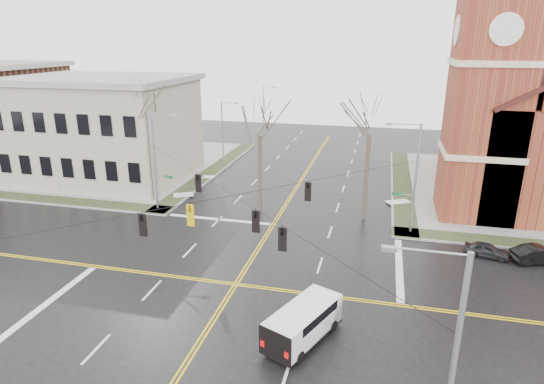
% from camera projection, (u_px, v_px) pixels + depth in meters
% --- Properties ---
extents(ground, '(120.00, 120.00, 0.00)m').
position_uv_depth(ground, '(236.00, 284.00, 29.85)').
color(ground, black).
rests_on(ground, ground).
extents(sidewalks, '(80.00, 80.00, 0.17)m').
position_uv_depth(sidewalks, '(236.00, 283.00, 29.83)').
color(sidewalks, gray).
rests_on(sidewalks, ground).
extents(road_markings, '(100.00, 100.00, 0.01)m').
position_uv_depth(road_markings, '(236.00, 284.00, 29.85)').
color(road_markings, gold).
rests_on(road_markings, ground).
extents(civic_building_a, '(18.00, 14.00, 11.00)m').
position_uv_depth(civic_building_a, '(105.00, 130.00, 51.48)').
color(civic_building_a, gray).
rests_on(civic_building_a, ground).
extents(signal_pole_ne, '(2.75, 0.22, 9.00)m').
position_uv_depth(signal_pole_ne, '(414.00, 176.00, 36.30)').
color(signal_pole_ne, gray).
rests_on(signal_pole_ne, ground).
extents(signal_pole_nw, '(2.75, 0.22, 9.00)m').
position_uv_depth(signal_pole_nw, '(156.00, 159.00, 41.42)').
color(signal_pole_nw, gray).
rests_on(signal_pole_nw, ground).
extents(signal_pole_se, '(2.75, 0.22, 9.00)m').
position_uv_depth(signal_pole_se, '(448.00, 366.00, 15.13)').
color(signal_pole_se, gray).
rests_on(signal_pole_se, ground).
extents(span_wires, '(23.02, 23.02, 0.03)m').
position_uv_depth(span_wires, '(233.00, 195.00, 27.88)').
color(span_wires, black).
rests_on(span_wires, ground).
extents(traffic_signals, '(8.21, 8.26, 1.30)m').
position_uv_depth(traffic_signals, '(230.00, 210.00, 27.50)').
color(traffic_signals, black).
rests_on(traffic_signals, ground).
extents(streetlight_north_a, '(2.30, 0.20, 8.00)m').
position_uv_depth(streetlight_north_a, '(223.00, 131.00, 56.61)').
color(streetlight_north_a, gray).
rests_on(streetlight_north_a, ground).
extents(streetlight_north_b, '(2.30, 0.20, 8.00)m').
position_uv_depth(streetlight_north_b, '(264.00, 109.00, 75.03)').
color(streetlight_north_b, gray).
rests_on(streetlight_north_b, ground).
extents(cargo_van, '(3.82, 5.40, 1.93)m').
position_uv_depth(cargo_van, '(305.00, 320.00, 24.14)').
color(cargo_van, white).
rests_on(cargo_van, ground).
extents(parked_car_a, '(3.37, 1.96, 1.08)m').
position_uv_depth(parked_car_a, '(487.00, 250.00, 33.49)').
color(parked_car_a, black).
rests_on(parked_car_a, ground).
extents(parked_car_b, '(4.13, 2.46, 1.29)m').
position_uv_depth(parked_car_b, '(539.00, 254.00, 32.56)').
color(parked_car_b, black).
rests_on(parked_car_b, ground).
extents(tree_nw_far, '(4.00, 4.00, 12.71)m').
position_uv_depth(tree_nw_far, '(144.00, 108.00, 42.36)').
color(tree_nw_far, '#3D3427').
rests_on(tree_nw_far, ground).
extents(tree_nw_near, '(4.00, 4.00, 10.53)m').
position_uv_depth(tree_nw_near, '(259.00, 130.00, 40.41)').
color(tree_nw_near, '#3D3427').
rests_on(tree_nw_near, ground).
extents(tree_ne, '(4.00, 4.00, 11.23)m').
position_uv_depth(tree_ne, '(370.00, 129.00, 38.20)').
color(tree_ne, '#3D3427').
rests_on(tree_ne, ground).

